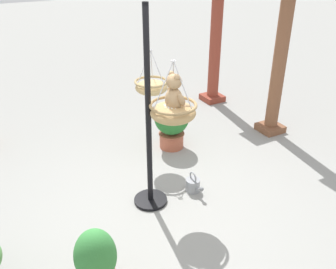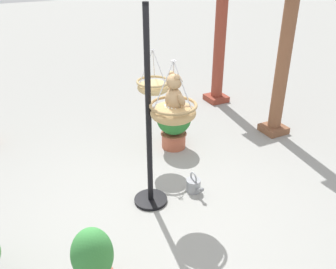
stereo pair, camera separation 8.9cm
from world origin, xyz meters
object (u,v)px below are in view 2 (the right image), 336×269
object	(u,v)px
teddy_bear	(175,95)
potted_plant_flowering_red	(174,123)
display_pole_central	(149,148)
potted_plant_tall_leafy	(93,263)
greenhouse_pillar_right	(220,42)
greenhouse_pillar_left	(283,64)
hanging_basket_left_high	(153,86)
watering_can	(194,185)
hanging_basket_with_teddy	(173,111)

from	to	relation	value
teddy_bear	potted_plant_flowering_red	size ratio (longest dim) A/B	0.57
display_pole_central	potted_plant_tall_leafy	size ratio (longest dim) A/B	3.19
greenhouse_pillar_right	greenhouse_pillar_left	bearing A→B (deg)	3.41
greenhouse_pillar_right	hanging_basket_left_high	bearing A→B (deg)	-55.42
potted_plant_tall_leafy	watering_can	distance (m)	2.02
teddy_bear	hanging_basket_with_teddy	bearing A→B (deg)	-90.00
teddy_bear	potted_plant_flowering_red	xyz separation A→B (m)	(-1.32, 0.68, -1.07)
display_pole_central	watering_can	world-z (taller)	display_pole_central
display_pole_central	potted_plant_flowering_red	world-z (taller)	display_pole_central
potted_plant_flowering_red	hanging_basket_left_high	bearing A→B (deg)	-74.67
hanging_basket_with_teddy	teddy_bear	size ratio (longest dim) A/B	1.59
potted_plant_flowering_red	potted_plant_tall_leafy	size ratio (longest dim) A/B	1.00
potted_plant_flowering_red	watering_can	world-z (taller)	potted_plant_flowering_red
greenhouse_pillar_left	potted_plant_flowering_red	xyz separation A→B (m)	(-0.33, -1.87, -0.82)
teddy_bear	greenhouse_pillar_right	world-z (taller)	greenhouse_pillar_right
teddy_bear	hanging_basket_left_high	xyz separation A→B (m)	(-1.21, 0.28, -0.34)
hanging_basket_left_high	potted_plant_tall_leafy	world-z (taller)	hanging_basket_left_high
greenhouse_pillar_left	teddy_bear	bearing A→B (deg)	-68.93
hanging_basket_left_high	hanging_basket_with_teddy	bearing A→B (deg)	-14.00
display_pole_central	greenhouse_pillar_left	world-z (taller)	greenhouse_pillar_left
display_pole_central	hanging_basket_with_teddy	bearing A→B (deg)	59.04
hanging_basket_with_teddy	greenhouse_pillar_right	size ratio (longest dim) A/B	0.28
greenhouse_pillar_left	potted_plant_tall_leafy	size ratio (longest dim) A/B	3.25
teddy_bear	potted_plant_tall_leafy	world-z (taller)	teddy_bear
hanging_basket_left_high	watering_can	xyz separation A→B (m)	(1.12, 0.07, -1.08)
potted_plant_flowering_red	potted_plant_tall_leafy	distance (m)	3.05
display_pole_central	greenhouse_pillar_left	bearing A→B (deg)	106.44
hanging_basket_with_teddy	hanging_basket_left_high	world-z (taller)	hanging_basket_with_teddy
greenhouse_pillar_left	greenhouse_pillar_right	distance (m)	1.72
potted_plant_tall_leafy	watering_can	size ratio (longest dim) A/B	2.31
teddy_bear	watering_can	bearing A→B (deg)	103.16
hanging_basket_left_high	watering_can	distance (m)	1.56
potted_plant_flowering_red	hanging_basket_with_teddy	bearing A→B (deg)	-28.17
hanging_basket_with_teddy	potted_plant_tall_leafy	xyz separation A→B (m)	(0.95, -1.33, -0.90)
display_pole_central	greenhouse_pillar_left	distance (m)	2.98
potted_plant_tall_leafy	greenhouse_pillar_left	bearing A→B (deg)	116.36
greenhouse_pillar_left	potted_plant_tall_leafy	world-z (taller)	greenhouse_pillar_left
greenhouse_pillar_right	potted_plant_tall_leafy	distance (m)	5.35
hanging_basket_with_teddy	potted_plant_tall_leafy	distance (m)	1.87
hanging_basket_with_teddy	teddy_bear	xyz separation A→B (m)	(-0.00, 0.02, 0.21)
display_pole_central	teddy_bear	world-z (taller)	display_pole_central
greenhouse_pillar_right	display_pole_central	bearing A→B (deg)	-46.84
greenhouse_pillar_left	watering_can	bearing A→B (deg)	-67.75
hanging_basket_left_high	potted_plant_flowering_red	size ratio (longest dim) A/B	0.82
potted_plant_flowering_red	watering_can	size ratio (longest dim) A/B	2.32
hanging_basket_left_high	watering_can	bearing A→B (deg)	3.54
watering_can	greenhouse_pillar_right	bearing A→B (deg)	141.28
greenhouse_pillar_left	greenhouse_pillar_right	xyz separation A→B (m)	(-1.72, -0.10, 0.00)
greenhouse_pillar_right	watering_can	bearing A→B (deg)	-38.72
display_pole_central	watering_can	size ratio (longest dim) A/B	7.39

